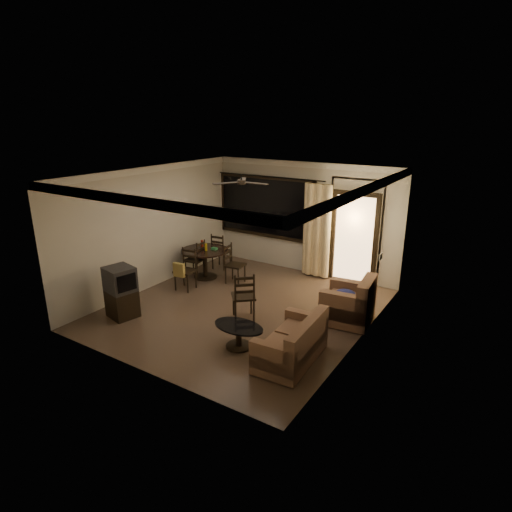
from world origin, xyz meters
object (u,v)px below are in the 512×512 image
Objects in this scene: dining_chair_south at (185,277)px; sofa at (294,345)px; tv_cabinet at (121,292)px; side_chair at (244,305)px; dining_chair_west at (196,266)px; dining_chair_east at (235,272)px; coffee_table at (239,333)px; dining_chair_north at (221,258)px; dining_table at (205,256)px; armchair at (351,304)px.

sofa is (3.55, -1.38, -0.00)m from dining_chair_south.
side_chair is (2.11, 1.21, -0.23)m from tv_cabinet.
dining_chair_west is 1.00× the size of dining_chair_south.
coffee_table is (1.80, -2.43, -0.01)m from dining_chair_east.
side_chair is at bearing 148.43° from sofa.
dining_chair_south and dining_chair_north have the same top height.
sofa is (3.87, -2.13, 0.02)m from dining_chair_west.
dining_chair_south is 2.06m from side_chair.
dining_chair_east reaches higher than sofa.
dining_table is at bearing 89.89° from dining_chair_south.
dining_chair_west is at bearing -70.69° from side_chair.
dining_chair_west reaches higher than armchair.
dining_chair_west is 0.94× the size of side_chair.
armchair is (3.82, 0.47, 0.07)m from dining_chair_south.
dining_chair_south is at bearing 90.00° from dining_chair_north.
tv_cabinet reaches higher than coffee_table.
armchair is at bearing 79.29° from dining_chair_west.
dining_chair_west is 4.42m from sofa.
dining_chair_north reaches higher than sofa.
tv_cabinet is 2.44m from side_chair.
tv_cabinet is (-0.03, -2.60, -0.05)m from dining_table.
tv_cabinet is at bearing -177.43° from sofa.
sofa is at bearing 109.94° from side_chair.
dining_table is 0.88m from dining_chair_east.
dining_chair_east is 0.65× the size of sofa.
dining_chair_east is 1.00× the size of dining_chair_north.
dining_chair_west is 4.15m from armchair.
armchair is 2.09m from side_chair.
dining_table is at bearing 102.03° from tv_cabinet.
coffee_table is 1.10m from side_chair.
dining_table is at bearing 89.92° from dining_chair_east.
coffee_table is at bearing 18.15° from tv_cabinet.
side_chair is (-1.83, -1.00, -0.08)m from armchair.
side_chair is at bearing 128.46° from dining_chair_north.
dining_chair_south reaches higher than sofa.
dining_chair_east is at bearing 6.66° from dining_table.
side_chair is at bearing -33.57° from dining_table.
coffee_table is (2.65, 0.26, -0.25)m from tv_cabinet.
dining_table is 0.84m from dining_chair_north.
tv_cabinet is at bearing 84.42° from dining_chair_north.
dining_chair_east and dining_chair_north have the same top height.
dining_chair_south reaches higher than coffee_table.
dining_chair_north is 3.07m from side_chair.
coffee_table is (2.63, -2.34, -0.30)m from dining_table.
dining_chair_west is 1.01× the size of coffee_table.
sofa is at bearing -136.30° from dining_chair_east.
dining_chair_east is 1.20m from dining_chair_south.
dining_chair_south is at bearing -179.44° from armchair.
side_chair is at bearing -21.73° from dining_chair_south.
dining_table is 3.53m from coffee_table.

